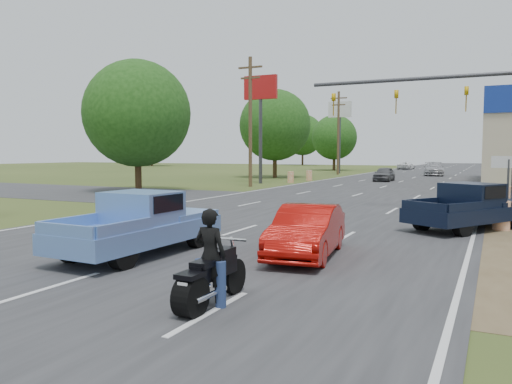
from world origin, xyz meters
The scene contains 26 objects.
ground centered at (0.00, 0.00, 0.00)m, with size 200.00×200.00×0.00m, color #37481C.
main_road centered at (0.00, 40.00, 0.01)m, with size 15.00×180.00×0.02m, color #2D2D30.
cross_road centered at (0.00, 18.00, 0.01)m, with size 120.00×10.00×0.02m, color #2D2D30.
utility_pole_5 centered at (-9.50, 28.00, 5.32)m, with size 2.00×0.28×10.00m.
utility_pole_6 centered at (-9.50, 52.00, 5.32)m, with size 2.00×0.28×10.00m.
tree_0 centered at (-14.00, 20.00, 5.26)m, with size 7.14×7.14×8.84m.
tree_1 centered at (-13.50, 42.00, 5.57)m, with size 7.56×7.56×9.36m.
tree_2 centered at (-14.20, 66.00, 4.95)m, with size 6.72×6.72×8.32m.
tree_4 centered at (-55.00, 75.00, 6.82)m, with size 9.24×9.24×11.44m.
tree_6 centered at (-30.00, 95.00, 6.51)m, with size 8.82×8.82×10.92m.
barrel_0 centered at (8.00, 12.00, 0.50)m, with size 0.56×0.56×1.00m, color orange.
barrel_1 centered at (8.40, 20.50, 0.50)m, with size 0.56×0.56×1.00m, color orange.
barrel_2 centered at (-8.50, 34.00, 0.50)m, with size 0.56×0.56×1.00m, color orange.
barrel_3 centered at (-8.20, 38.00, 0.50)m, with size 0.56×0.56×1.00m, color orange.
pole_sign_left_near centered at (-10.50, 32.00, 7.17)m, with size 3.00×0.35×9.20m.
pole_sign_left_far centered at (-10.50, 56.00, 7.17)m, with size 3.00×0.35×9.20m.
lane_sign centered at (8.20, 14.00, 1.90)m, with size 1.20×0.08×2.52m.
signal_mast centered at (5.82, 17.00, 4.80)m, with size 9.12×0.40×7.00m.
red_convertible centered at (3.50, 4.93, 0.65)m, with size 1.37×3.93×1.30m, color #A30C07.
motorcycle centered at (3.41, 0.27, 0.48)m, with size 0.66×2.15×1.09m.
rider centered at (3.41, 0.33, 0.80)m, with size 0.59×0.38×1.61m, color black.
blue_pickup centered at (-0.50, 3.43, 0.83)m, with size 2.06×5.00×1.64m.
navy_pickup centered at (7.06, 11.67, 0.81)m, with size 4.15×5.10×1.61m.
distant_car_grey centered at (-1.54, 40.01, 0.66)m, with size 1.57×3.90×1.33m, color #55555A.
distant_car_silver centered at (1.31, 54.11, 0.78)m, with size 2.20×5.40×1.57m, color #A8A7AC.
distant_car_white centered at (-4.97, 74.77, 0.60)m, with size 1.98×4.29×1.19m, color white.
Camera 1 is at (7.75, -6.90, 2.64)m, focal length 35.00 mm.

